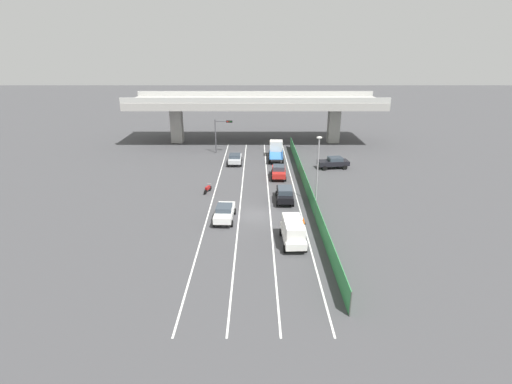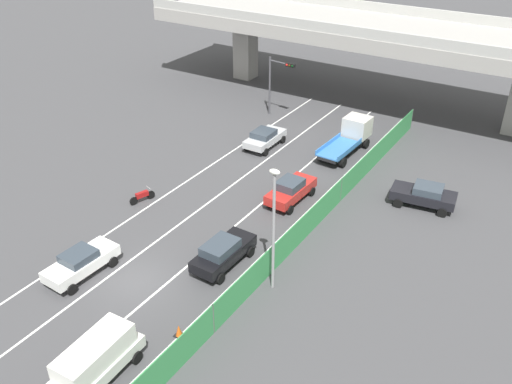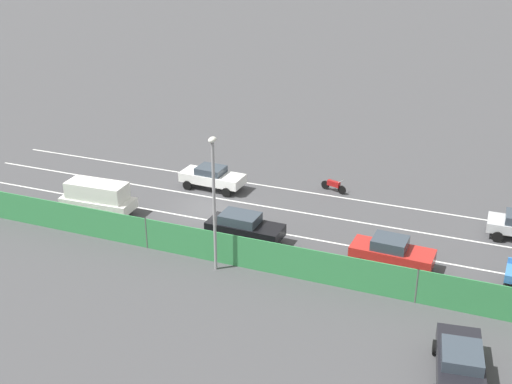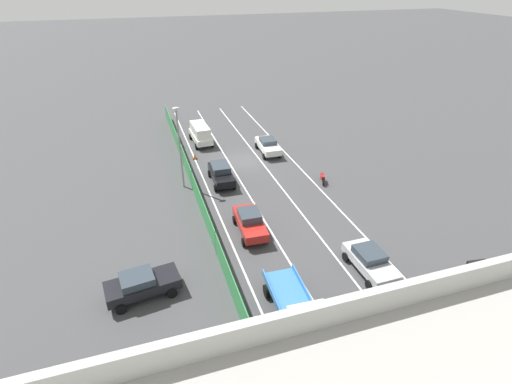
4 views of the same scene
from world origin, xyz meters
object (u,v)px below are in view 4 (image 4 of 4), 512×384
Objects in this scene: car_sedan_black at (221,173)px; car_sedan_silver at (370,260)px; car_sedan_white at (268,145)px; car_van_white at (200,133)px; car_sedan_red at (250,222)px; street_lamp at (179,141)px; motorcycle at (322,178)px; flatbed_truck_blue at (303,318)px; traffic_light at (495,282)px; parked_sedan_dark at (142,284)px; traffic_cone at (195,156)px.

car_sedan_black is 16.25m from car_sedan_silver.
car_sedan_black is at bearing 38.45° from car_sedan_white.
car_sedan_black is at bearing 90.16° from car_van_white.
street_lamp is at bearing -66.99° from car_sedan_red.
car_van_white is 9.90m from car_sedan_black.
car_sedan_silver is at bearing 77.81° from motorcycle.
car_sedan_white is 24.27m from flatbed_truck_blue.
car_sedan_black is 9.38m from motorcycle.
car_sedan_silver is at bearing 112.82° from car_sedan_black.
car_sedan_black is at bearing 177.19° from street_lamp.
car_van_white is 0.86× the size of traffic_light.
parked_sedan_dark reaches higher than motorcycle.
car_sedan_silver is 7.14m from flatbed_truck_blue.
car_sedan_white is (-6.12, -13.47, -0.04)m from car_sedan_red.
motorcycle is 2.77× the size of traffic_cone.
parked_sedan_dark is 19.71m from traffic_cone.
car_sedan_black reaches higher than motorcycle.
car_sedan_white is at bearing -104.94° from flatbed_truck_blue.
motorcycle reaches higher than traffic_cone.
street_lamp is (3.52, -18.60, 3.20)m from flatbed_truck_blue.
parked_sedan_dark is at bearing 28.22° from car_sedan_red.
traffic_cone is at bearing -109.03° from parked_sedan_dark.
car_van_white is 2.50× the size of motorcycle.
car_van_white reaches higher than car_sedan_red.
car_sedan_black is 18.43m from flatbed_truck_blue.
car_sedan_white is 1.00× the size of car_sedan_black.
traffic_light reaches higher than car_van_white.
motorcycle is at bearing 125.05° from car_van_white.
car_sedan_white is at bearing -141.55° from car_sedan_black.
motorcycle is 0.34× the size of traffic_light.
traffic_light reaches higher than traffic_cone.
car_sedan_black is at bearing -89.81° from flatbed_truck_blue.
parked_sedan_dark is (8.05, 4.32, -0.02)m from car_sedan_red.
street_lamp is (12.38, -3.03, 4.02)m from motorcycle.
motorcycle is at bearing 108.27° from car_sedan_white.
flatbed_truck_blue is 9.24× the size of traffic_cone.
traffic_cone is (1.63, -14.31, -0.61)m from car_sedan_red.
car_sedan_white is 0.98× the size of parked_sedan_dark.
traffic_light is at bearing 161.71° from flatbed_truck_blue.
flatbed_truck_blue reaches higher than car_sedan_white.
traffic_cone is at bearing -86.49° from flatbed_truck_blue.
traffic_cone is at bearing -69.34° from traffic_light.
car_van_white reaches higher than traffic_cone.
street_lamp reaches higher than car_van_white.
car_van_white is 1.11× the size of car_sedan_silver.
street_lamp reaches higher than car_sedan_black.
motorcycle is at bearing -149.44° from parked_sedan_dark.
car_sedan_red is 1.00× the size of car_sedan_white.
car_sedan_black is 0.60× the size of street_lamp.
street_lamp reaches higher than car_sedan_white.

